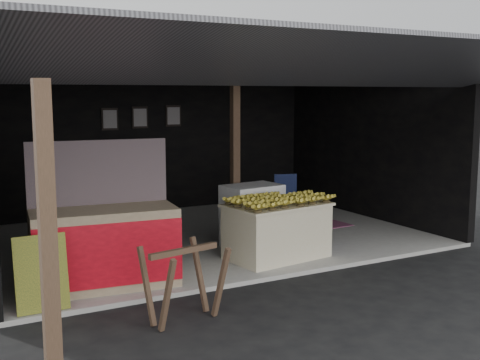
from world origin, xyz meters
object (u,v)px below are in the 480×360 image
sawhorse (184,276)px  banana_table (277,231)px  neighbor_stall (105,244)px  plastic_chair (287,195)px  white_crate (252,216)px  water_barrel (306,230)px

sawhorse → banana_table: bearing=25.4°
banana_table → sawhorse: 2.56m
banana_table → neighbor_stall: bearing=174.4°
neighbor_stall → plastic_chair: neighbor_stall is taller
white_crate → water_barrel: 0.88m
white_crate → neighbor_stall: bearing=-168.7°
sawhorse → water_barrel: 3.43m
white_crate → neighbor_stall: (-2.54, -0.83, 0.05)m
white_crate → sawhorse: size_ratio=1.15×
sawhorse → water_barrel: size_ratio=1.75×
white_crate → plastic_chair: bearing=32.9°
white_crate → water_barrel: size_ratio=2.01×
white_crate → plastic_chair: 1.79m
plastic_chair → white_crate: bearing=-122.2°
sawhorse → white_crate: bearing=36.6°
sawhorse → water_barrel: bearing=23.0°
banana_table → plastic_chair: 2.36m
white_crate → sawhorse: white_crate is taller
banana_table → plastic_chair: plastic_chair is taller
neighbor_stall → sawhorse: 1.48m
banana_table → white_crate: white_crate is taller
banana_table → plastic_chair: size_ratio=1.73×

